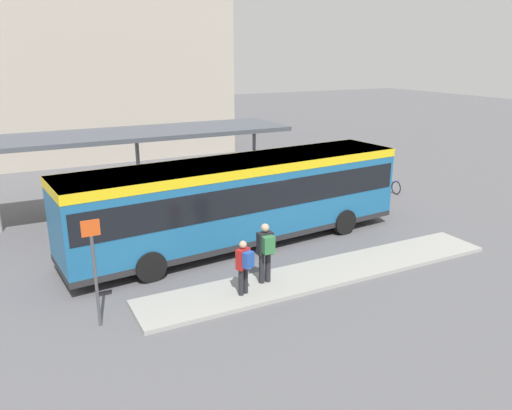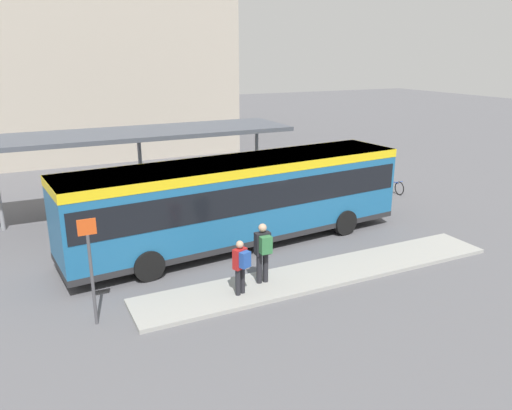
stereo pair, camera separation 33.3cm
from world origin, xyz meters
The scene contains 10 objects.
ground_plane centered at (0.00, 0.00, 0.00)m, with size 120.00×120.00×0.00m, color #5B5B60.
curb_island centered at (1.22, -3.54, 0.06)m, with size 11.83×1.80×0.12m.
city_bus centered at (0.01, 0.00, 1.79)m, with size 12.52×3.60×3.04m.
pedestrian_waiting centered at (-1.68, -3.79, 1.03)m, with size 0.45×0.49×1.58m.
pedestrian_companion centered at (-0.81, -3.40, 1.16)m, with size 0.45×0.47×1.81m.
bicycle_blue centered at (9.50, 2.93, 0.34)m, with size 0.48×1.55×0.67m.
bicycle_white centered at (9.49, 3.59, 0.34)m, with size 0.48×1.53×0.67m.
station_shelter centered at (-2.21, 5.32, 3.32)m, with size 12.82×3.46×3.47m.
platform_sign centered at (-5.55, -3.44, 1.56)m, with size 0.44×0.08×2.80m.
station_building centered at (-4.37, 22.00, 5.88)m, with size 22.82×12.48×11.76m.
Camera 2 is at (-6.81, -15.26, 6.59)m, focal length 35.00 mm.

